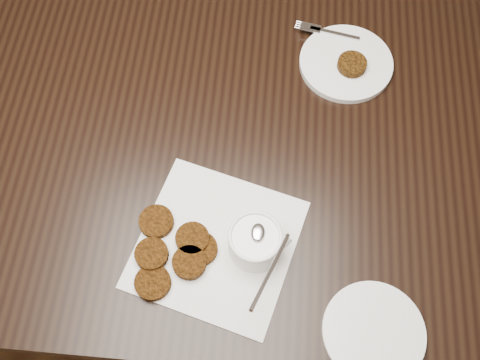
% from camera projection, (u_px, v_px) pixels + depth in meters
% --- Properties ---
extents(floor, '(4.00, 4.00, 0.00)m').
position_uv_depth(floor, '(194.00, 299.00, 1.74)').
color(floor, brown).
rests_on(floor, ground).
extents(table, '(1.43, 0.92, 0.75)m').
position_uv_depth(table, '(182.00, 200.00, 1.47)').
color(table, black).
rests_on(table, floor).
extents(napkin, '(0.34, 0.34, 0.00)m').
position_uv_depth(napkin, '(216.00, 244.00, 1.02)').
color(napkin, white).
rests_on(napkin, table).
extents(sauce_ramekin, '(0.15, 0.15, 0.13)m').
position_uv_depth(sauce_ramekin, '(255.00, 236.00, 0.96)').
color(sauce_ramekin, white).
rests_on(sauce_ramekin, napkin).
extents(patty_cluster, '(0.24, 0.24, 0.02)m').
position_uv_depth(patty_cluster, '(178.00, 250.00, 1.01)').
color(patty_cluster, brown).
rests_on(patty_cluster, napkin).
extents(plate_with_patty, '(0.23, 0.23, 0.03)m').
position_uv_depth(plate_with_patty, '(346.00, 61.00, 1.19)').
color(plate_with_patty, white).
rests_on(plate_with_patty, table).
extents(plate_empty, '(0.18, 0.18, 0.01)m').
position_uv_depth(plate_empty, '(374.00, 332.00, 0.95)').
color(plate_empty, white).
rests_on(plate_empty, table).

